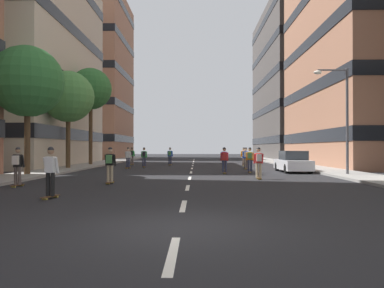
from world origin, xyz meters
name	(u,v)px	position (x,y,z in m)	size (l,w,h in m)	color
ground_plane	(192,168)	(0.00, 23.48, 0.00)	(140.87, 140.87, 0.00)	black
sidewalk_left	(87,166)	(-9.96, 26.41, 0.07)	(2.99, 64.57, 0.14)	gray
sidewalk_right	(299,166)	(9.96, 26.41, 0.07)	(2.99, 64.57, 0.14)	gray
lane_markings	(192,168)	(0.00, 23.00, 0.00)	(0.16, 52.20, 0.01)	silver
building_left_mid	(15,63)	(-17.73, 28.27, 10.16)	(12.66, 19.55, 20.13)	#BCB29E
building_left_far	(88,78)	(-17.73, 52.74, 13.41)	(12.66, 16.17, 26.63)	#9E6B51
building_right_far	(302,84)	(17.73, 52.74, 12.28)	(12.66, 23.85, 24.37)	#4C4744
parked_car_near	(293,162)	(7.27, 18.37, 0.70)	(1.82, 4.40, 1.52)	silver
street_tree_near	(27,82)	(-9.96, 14.30, 5.78)	(4.35, 4.35, 7.84)	#4C3823
street_tree_mid	(68,97)	(-9.96, 21.44, 5.84)	(4.12, 4.12, 7.79)	#4C3823
street_tree_far	(91,89)	(-9.96, 27.72, 7.45)	(4.03, 4.03, 9.38)	#4C3823
streetlamp_right	(341,109)	(9.30, 14.70, 4.14)	(2.13, 0.30, 6.50)	#3F3F44
skater_0	(224,157)	(2.52, 20.66, 0.98)	(0.54, 0.91, 1.78)	brown
skater_1	(17,164)	(-7.58, 8.24, 1.02)	(0.54, 0.91, 1.78)	brown
skater_2	(128,157)	(-5.40, 22.96, 0.98)	(0.57, 0.92, 1.78)	brown
skater_3	(244,155)	(5.49, 31.23, 1.02)	(0.57, 0.92, 1.78)	brown
skater_4	(250,158)	(4.12, 17.74, 1.02)	(0.56, 0.92, 1.78)	brown
skater_5	(144,156)	(-4.30, 24.70, 1.02)	(0.55, 0.92, 1.78)	brown
skater_6	(246,157)	(4.40, 22.01, 1.02)	(0.57, 0.92, 1.78)	brown
skater_7	(110,163)	(-3.80, 9.70, 1.02)	(0.54, 0.91, 1.78)	brown
skater_8	(132,155)	(-6.21, 29.38, 1.02)	(0.56, 0.92, 1.78)	brown
skater_9	(244,155)	(4.93, 27.52, 1.02)	(0.55, 0.91, 1.78)	brown
skater_10	(259,161)	(3.83, 12.34, 1.02)	(0.53, 0.90, 1.78)	brown
skater_11	(170,155)	(-2.26, 28.42, 1.02)	(0.56, 0.92, 1.78)	brown
skater_12	(224,159)	(2.27, 16.79, 1.02)	(0.54, 0.91, 1.78)	brown
skater_13	(51,170)	(-4.61, 4.49, 0.98)	(0.56, 0.92, 1.78)	brown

